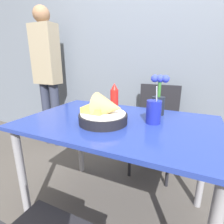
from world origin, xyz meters
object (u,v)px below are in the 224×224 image
ketchup_bottle (114,99)px  drink_cup (154,113)px  chair_far_window (156,121)px  person_standing (47,70)px  food_basket (105,113)px  flower_vase (159,98)px

ketchup_bottle → drink_cup: (0.30, -0.09, -0.04)m
chair_far_window → drink_cup: 0.75m
chair_far_window → drink_cup: bearing=-81.8°
person_standing → food_basket: bearing=-33.0°
chair_far_window → flower_vase: (0.09, -0.49, 0.34)m
chair_far_window → ketchup_bottle: ketchup_bottle is taller
chair_far_window → food_basket: size_ratio=2.95×
person_standing → flower_vase: bearing=-17.3°
food_basket → person_standing: size_ratio=0.17×
chair_far_window → food_basket: food_basket is taller
chair_far_window → person_standing: size_ratio=0.51×
person_standing → ketchup_bottle: bearing=-25.6°
ketchup_bottle → flower_vase: bearing=19.8°
ketchup_bottle → drink_cup: drink_cup is taller
flower_vase → person_standing: 1.53m
flower_vase → person_standing: bearing=162.7°
ketchup_bottle → person_standing: (-1.17, 0.56, 0.15)m
flower_vase → ketchup_bottle: bearing=-160.2°
drink_cup → flower_vase: 0.20m
ketchup_bottle → flower_vase: size_ratio=0.79×
ketchup_bottle → drink_cup: 0.32m
chair_far_window → flower_vase: 0.60m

